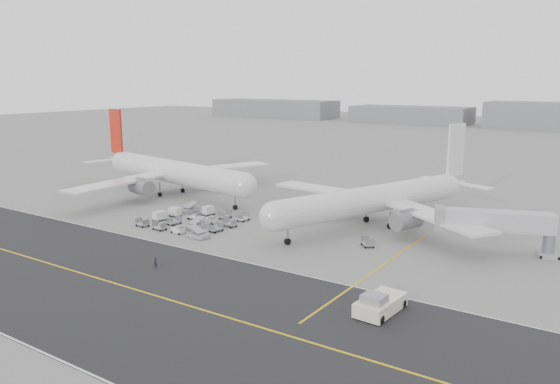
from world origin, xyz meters
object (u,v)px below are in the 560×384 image
Objects in this scene: ground_crew_a at (155,263)px; pushback_tug at (380,304)px; airliner_b at (378,198)px; jet_bridge at (496,223)px; airliner_a at (171,171)px.

pushback_tug is at bearing 20.78° from ground_crew_a.
airliner_b is 41.28m from ground_crew_a.
jet_bridge is (5.54, 29.33, 3.58)m from pushback_tug.
airliner_b is at bearing 81.66° from ground_crew_a.
pushback_tug is at bearing -45.22° from airliner_b.
airliner_b is at bearing -79.29° from airliner_a.
airliner_a is 1.12× the size of airliner_b.
airliner_a reaches higher than airliner_b.
airliner_a is 70.65m from jet_bridge.
airliner_b is 2.68× the size of jet_bridge.
airliner_a reaches higher than pushback_tug.
airliner_b reaches higher than jet_bridge.
airliner_b is at bearing 146.89° from jet_bridge.
airliner_b is 21.60m from jet_bridge.
jet_bridge reaches higher than pushback_tug.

